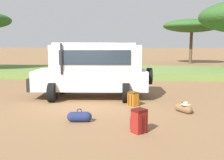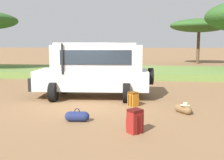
{
  "view_description": "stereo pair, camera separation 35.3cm",
  "coord_description": "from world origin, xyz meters",
  "px_view_note": "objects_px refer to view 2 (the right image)",
  "views": [
    {
      "loc": [
        2.12,
        -10.44,
        2.39
      ],
      "look_at": [
        1.35,
        -0.43,
        1.0
      ],
      "focal_mm": 42.0,
      "sensor_mm": 36.0,
      "label": 1
    },
    {
      "loc": [
        2.47,
        -10.41,
        2.39
      ],
      "look_at": [
        1.35,
        -0.43,
        1.0
      ],
      "focal_mm": 42.0,
      "sensor_mm": 36.0,
      "label": 2
    }
  ],
  "objects_px": {
    "acacia_tree_centre_back": "(199,26)",
    "duffel_bag_low_black_case": "(183,109)",
    "backpack_cluster_center": "(135,121)",
    "duffel_bag_soft_canvas": "(77,116)",
    "safari_vehicle": "(95,69)",
    "backpack_beside_front_wheel": "(133,99)"
  },
  "relations": [
    {
      "from": "backpack_beside_front_wheel",
      "to": "duffel_bag_soft_canvas",
      "type": "xyz_separation_m",
      "value": [
        -1.67,
        -2.23,
        -0.11
      ]
    },
    {
      "from": "backpack_cluster_center",
      "to": "duffel_bag_soft_canvas",
      "type": "xyz_separation_m",
      "value": [
        -1.8,
        0.85,
        -0.16
      ]
    },
    {
      "from": "duffel_bag_low_black_case",
      "to": "duffel_bag_soft_canvas",
      "type": "height_order",
      "value": "duffel_bag_soft_canvas"
    },
    {
      "from": "backpack_beside_front_wheel",
      "to": "duffel_bag_low_black_case",
      "type": "xyz_separation_m",
      "value": [
        1.76,
        -0.85,
        -0.11
      ]
    },
    {
      "from": "safari_vehicle",
      "to": "backpack_cluster_center",
      "type": "relative_size",
      "value": 8.26
    },
    {
      "from": "safari_vehicle",
      "to": "backpack_beside_front_wheel",
      "type": "distance_m",
      "value": 2.54
    },
    {
      "from": "safari_vehicle",
      "to": "acacia_tree_centre_back",
      "type": "bearing_deg",
      "value": 67.49
    },
    {
      "from": "duffel_bag_soft_canvas",
      "to": "backpack_cluster_center",
      "type": "bearing_deg",
      "value": -25.25
    },
    {
      "from": "duffel_bag_soft_canvas",
      "to": "acacia_tree_centre_back",
      "type": "relative_size",
      "value": 0.11
    },
    {
      "from": "backpack_cluster_center",
      "to": "duffel_bag_low_black_case",
      "type": "distance_m",
      "value": 2.76
    },
    {
      "from": "safari_vehicle",
      "to": "backpack_cluster_center",
      "type": "distance_m",
      "value": 5.06
    },
    {
      "from": "safari_vehicle",
      "to": "backpack_beside_front_wheel",
      "type": "height_order",
      "value": "safari_vehicle"
    },
    {
      "from": "acacia_tree_centre_back",
      "to": "duffel_bag_low_black_case",
      "type": "bearing_deg",
      "value": -102.69
    },
    {
      "from": "duffel_bag_low_black_case",
      "to": "acacia_tree_centre_back",
      "type": "relative_size",
      "value": 0.1
    },
    {
      "from": "safari_vehicle",
      "to": "acacia_tree_centre_back",
      "type": "relative_size",
      "value": 0.79
    },
    {
      "from": "backpack_cluster_center",
      "to": "acacia_tree_centre_back",
      "type": "relative_size",
      "value": 0.1
    },
    {
      "from": "backpack_cluster_center",
      "to": "acacia_tree_centre_back",
      "type": "xyz_separation_m",
      "value": [
        6.98,
        26.03,
        4.24
      ]
    },
    {
      "from": "duffel_bag_low_black_case",
      "to": "acacia_tree_centre_back",
      "type": "bearing_deg",
      "value": 77.31
    },
    {
      "from": "backpack_cluster_center",
      "to": "acacia_tree_centre_back",
      "type": "distance_m",
      "value": 27.28
    },
    {
      "from": "backpack_cluster_center",
      "to": "duffel_bag_soft_canvas",
      "type": "relative_size",
      "value": 0.86
    },
    {
      "from": "backpack_cluster_center",
      "to": "backpack_beside_front_wheel",
      "type": "bearing_deg",
      "value": 92.53
    },
    {
      "from": "backpack_cluster_center",
      "to": "duffel_bag_soft_canvas",
      "type": "height_order",
      "value": "backpack_cluster_center"
    }
  ]
}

